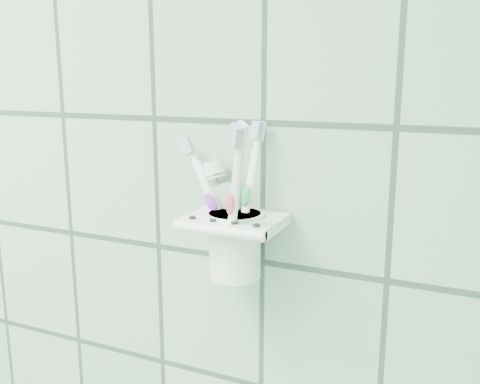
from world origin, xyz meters
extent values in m
cube|color=white|center=(0.63, 1.19, 1.31)|extent=(0.05, 0.02, 0.03)
cube|color=white|center=(0.63, 1.15, 1.32)|extent=(0.12, 0.09, 0.01)
cylinder|color=white|center=(0.63, 1.11, 1.32)|extent=(0.12, 0.01, 0.01)
cylinder|color=black|center=(0.59, 1.12, 1.32)|extent=(0.01, 0.01, 0.00)
cylinder|color=black|center=(0.62, 1.12, 1.32)|extent=(0.01, 0.01, 0.00)
cylinder|color=black|center=(0.65, 1.12, 1.32)|extent=(0.01, 0.01, 0.00)
cylinder|color=black|center=(0.67, 1.12, 1.32)|extent=(0.01, 0.01, 0.00)
cylinder|color=white|center=(0.63, 1.16, 1.28)|extent=(0.07, 0.07, 0.08)
cylinder|color=white|center=(0.63, 1.16, 1.32)|extent=(0.07, 0.07, 0.01)
cylinder|color=black|center=(0.63, 1.16, 1.32)|extent=(0.06, 0.06, 0.00)
cylinder|color=white|center=(0.64, 1.15, 1.33)|extent=(0.09, 0.04, 0.14)
cylinder|color=white|center=(0.64, 1.15, 1.42)|extent=(0.02, 0.01, 0.02)
cube|color=silver|center=(0.64, 1.14, 1.43)|extent=(0.02, 0.01, 0.03)
cube|color=white|center=(0.64, 1.15, 1.43)|extent=(0.02, 0.01, 0.03)
ellipsoid|color=purple|center=(0.64, 1.14, 1.35)|extent=(0.03, 0.01, 0.03)
cylinder|color=white|center=(0.63, 1.15, 1.33)|extent=(0.03, 0.05, 0.15)
cylinder|color=white|center=(0.63, 1.15, 1.42)|extent=(0.01, 0.01, 0.02)
cube|color=silver|center=(0.63, 1.14, 1.43)|extent=(0.02, 0.02, 0.02)
cube|color=white|center=(0.63, 1.15, 1.43)|extent=(0.02, 0.01, 0.02)
ellipsoid|color=green|center=(0.63, 1.14, 1.35)|extent=(0.02, 0.01, 0.03)
cylinder|color=white|center=(0.62, 1.15, 1.34)|extent=(0.06, 0.08, 0.16)
cylinder|color=white|center=(0.62, 1.15, 1.44)|extent=(0.02, 0.02, 0.03)
cube|color=silver|center=(0.62, 1.14, 1.45)|extent=(0.02, 0.02, 0.03)
cube|color=white|center=(0.62, 1.15, 1.45)|extent=(0.02, 0.02, 0.03)
ellipsoid|color=#D83F72|center=(0.62, 1.15, 1.36)|extent=(0.02, 0.02, 0.03)
cube|color=silver|center=(0.63, 1.17, 1.31)|extent=(0.07, 0.02, 0.11)
cube|color=silver|center=(0.63, 1.17, 1.26)|extent=(0.04, 0.01, 0.02)
cone|color=silver|center=(0.63, 1.17, 1.37)|extent=(0.04, 0.03, 0.03)
cylinder|color=white|center=(0.63, 1.17, 1.38)|extent=(0.03, 0.03, 0.03)
camera|label=1|loc=(0.90, 0.57, 1.49)|focal=40.00mm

